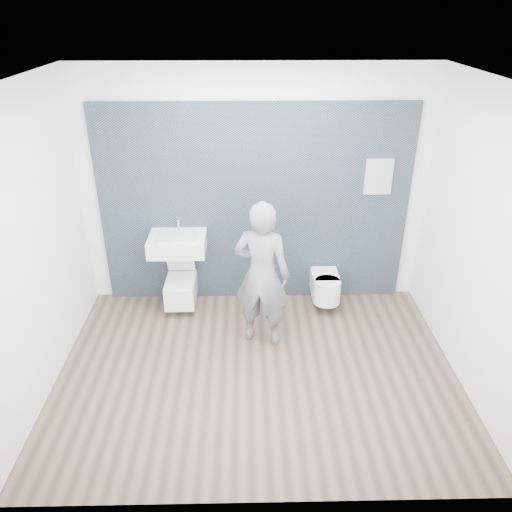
{
  "coord_description": "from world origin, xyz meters",
  "views": [
    {
      "loc": [
        -0.09,
        -3.98,
        3.36
      ],
      "look_at": [
        0.0,
        0.6,
        1.0
      ],
      "focal_mm": 35.0,
      "sensor_mm": 36.0,
      "label": 1
    }
  ],
  "objects_px": {
    "washbasin": "(177,243)",
    "visitor": "(262,275)",
    "toilet_square": "(181,288)",
    "toilet_rounded": "(326,287)"
  },
  "relations": [
    {
      "from": "washbasin",
      "to": "visitor",
      "type": "relative_size",
      "value": 0.4
    },
    {
      "from": "toilet_rounded",
      "to": "visitor",
      "type": "xyz_separation_m",
      "value": [
        -0.79,
        -0.63,
        0.53
      ]
    },
    {
      "from": "washbasin",
      "to": "toilet_square",
      "type": "bearing_deg",
      "value": -90.0
    },
    {
      "from": "visitor",
      "to": "washbasin",
      "type": "bearing_deg",
      "value": -19.52
    },
    {
      "from": "toilet_square",
      "to": "toilet_rounded",
      "type": "xyz_separation_m",
      "value": [
        1.74,
        -0.03,
        0.02
      ]
    },
    {
      "from": "toilet_square",
      "to": "visitor",
      "type": "relative_size",
      "value": 0.4
    },
    {
      "from": "washbasin",
      "to": "toilet_rounded",
      "type": "height_order",
      "value": "washbasin"
    },
    {
      "from": "visitor",
      "to": "toilet_square",
      "type": "bearing_deg",
      "value": -19.37
    },
    {
      "from": "toilet_square",
      "to": "visitor",
      "type": "xyz_separation_m",
      "value": [
        0.95,
        -0.66,
        0.55
      ]
    },
    {
      "from": "toilet_square",
      "to": "toilet_rounded",
      "type": "distance_m",
      "value": 1.74
    }
  ]
}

